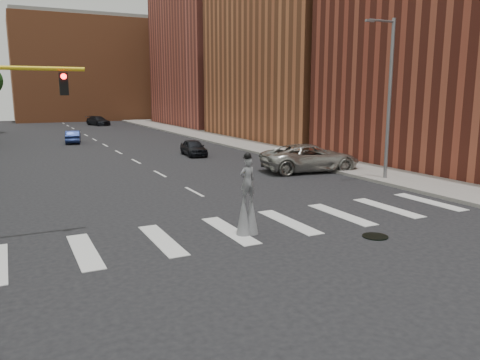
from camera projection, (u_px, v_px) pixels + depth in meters
ground_plane at (273, 233)px, 16.95m from camera, size 160.00×160.00×0.00m
sidewalk_right at (253, 145)px, 44.40m from camera, size 5.00×90.00×0.18m
manhole at (375, 236)px, 16.50m from camera, size 0.90×0.90×0.04m
building_mid at (309, 27)px, 50.76m from camera, size 16.00×22.00×24.00m
building_far at (220, 60)px, 72.25m from camera, size 16.00×22.00×20.00m
building_backdrop at (88, 71)px, 86.56m from camera, size 26.00×14.00×18.00m
streetlight at (388, 95)px, 26.09m from camera, size 2.05×0.20×9.00m
stilt_performer at (247, 203)px, 16.60m from camera, size 0.84×0.55×2.97m
suv_crossing at (310, 158)px, 30.09m from camera, size 6.72×3.88×1.76m
car_near at (194, 148)px, 37.61m from camera, size 1.84×3.89×1.29m
car_mid at (73, 137)px, 46.83m from camera, size 1.95×4.03×1.27m
car_far at (98, 121)px, 72.02m from camera, size 3.46×5.23×1.41m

